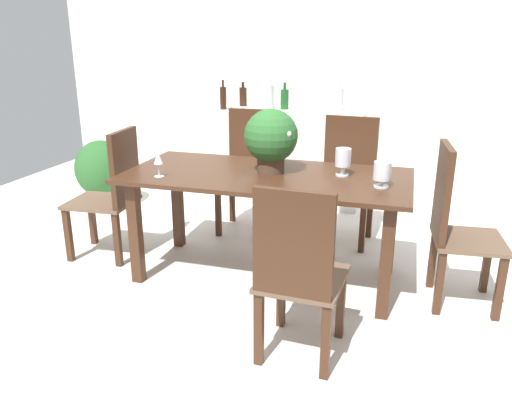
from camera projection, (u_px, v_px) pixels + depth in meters
ground_plane at (262, 281)px, 3.53m from camera, size 7.04×7.04×0.00m
back_wall at (329, 68)px, 5.48m from camera, size 6.40×0.10×2.60m
dining_table at (266, 189)px, 3.41m from camera, size 1.89×0.90×0.75m
chair_near_right at (298, 270)px, 2.51m from camera, size 0.44×0.48×0.97m
chair_foot_end at (454, 220)px, 3.10m from camera, size 0.45×0.47×1.02m
chair_far_right at (347, 174)px, 4.15m from camera, size 0.50×0.46×1.01m
chair_head_end at (114, 190)px, 3.78m from camera, size 0.50×0.45×0.99m
chair_far_left at (248, 166)px, 4.39m from camera, size 0.42×0.45×1.04m
flower_centerpiece at (271, 138)px, 3.35m from camera, size 0.36×0.36×0.43m
crystal_vase_left at (382, 172)px, 3.05m from camera, size 0.11×0.11×0.16m
crystal_vase_center_near at (343, 159)px, 3.30m from camera, size 0.10×0.10×0.18m
wine_glass at (158, 159)px, 3.27m from camera, size 0.06×0.06×0.17m
kitchen_counter at (277, 155)px, 5.21m from camera, size 1.72×0.58×0.93m
wine_bottle_dark at (285, 99)px, 5.06m from camera, size 0.08×0.08×0.26m
wine_bottle_amber at (223, 98)px, 5.04m from camera, size 0.06×0.06×0.29m
wine_bottle_clear at (270, 97)px, 5.07m from camera, size 0.06×0.06×0.29m
wine_bottle_tall at (340, 99)px, 4.94m from camera, size 0.07×0.07×0.30m
wine_bottle_green at (243, 96)px, 5.29m from camera, size 0.08×0.08×0.25m
potted_plant_floor at (102, 171)px, 4.99m from camera, size 0.51×0.51×0.66m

